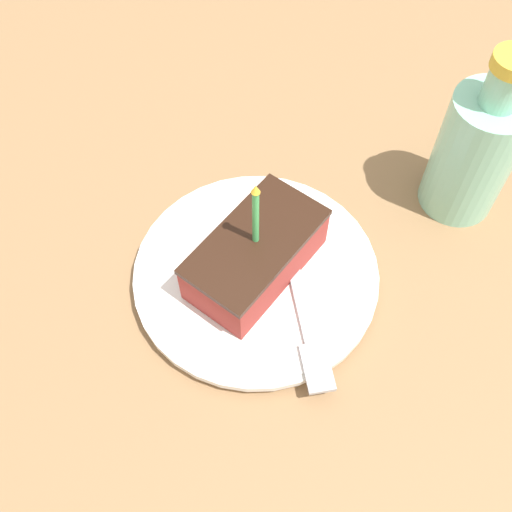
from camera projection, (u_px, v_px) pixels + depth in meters
name	position (u px, v px, depth m)	size (l,w,h in m)	color
ground_plane	(268.00, 306.00, 0.60)	(2.40, 2.40, 0.04)	olive
plate	(256.00, 274.00, 0.58)	(0.24, 0.24, 0.02)	white
cake_slice	(256.00, 254.00, 0.56)	(0.07, 0.14, 0.13)	#99332D
fork	(303.00, 308.00, 0.55)	(0.15, 0.14, 0.00)	#B2B2B7
bottle	(476.00, 150.00, 0.58)	(0.08, 0.08, 0.19)	#8CD1B2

